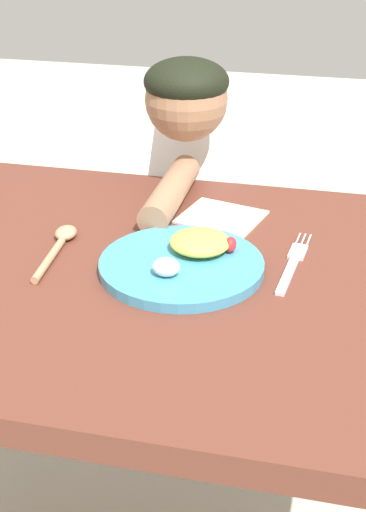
{
  "coord_description": "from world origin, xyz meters",
  "views": [
    {
      "loc": [
        0.31,
        -0.98,
        1.24
      ],
      "look_at": [
        0.08,
        0.02,
        0.7
      ],
      "focal_mm": 52.11,
      "sensor_mm": 36.0,
      "label": 1
    }
  ],
  "objects_px": {
    "spoon": "(59,243)",
    "person": "(195,229)",
    "plate": "(185,261)",
    "fork": "(293,263)"
  },
  "relations": [
    {
      "from": "spoon",
      "to": "fork",
      "type": "bearing_deg",
      "value": -89.7
    },
    {
      "from": "spoon",
      "to": "person",
      "type": "distance_m",
      "value": 0.49
    },
    {
      "from": "plate",
      "to": "fork",
      "type": "distance_m",
      "value": 0.17
    },
    {
      "from": "plate",
      "to": "spoon",
      "type": "xyz_separation_m",
      "value": [
        -0.22,
        0.02,
        -0.01
      ]
    },
    {
      "from": "plate",
      "to": "person",
      "type": "height_order",
      "value": "person"
    },
    {
      "from": "fork",
      "to": "person",
      "type": "bearing_deg",
      "value": 36.38
    },
    {
      "from": "plate",
      "to": "spoon",
      "type": "relative_size",
      "value": 1.4
    },
    {
      "from": "spoon",
      "to": "plate",
      "type": "bearing_deg",
      "value": -99.78
    },
    {
      "from": "plate",
      "to": "spoon",
      "type": "distance_m",
      "value": 0.22
    },
    {
      "from": "plate",
      "to": "fork",
      "type": "xyz_separation_m",
      "value": [
        0.16,
        0.05,
        -0.01
      ]
    }
  ]
}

